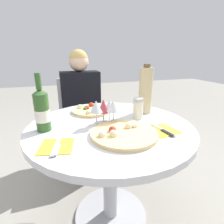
# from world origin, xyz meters

# --- Properties ---
(ground_plane) EXTENTS (12.00, 12.00, 0.00)m
(ground_plane) POSITION_xyz_m (0.00, 0.00, 0.00)
(ground_plane) COLOR gray
(ground_plane) RESTS_ON ground
(dining_table) EXTENTS (0.99, 0.99, 0.73)m
(dining_table) POSITION_xyz_m (0.00, 0.00, 0.57)
(dining_table) COLOR #B2B2B7
(dining_table) RESTS_ON ground_plane
(chair_behind_diner) EXTENTS (0.44, 0.44, 0.89)m
(chair_behind_diner) POSITION_xyz_m (-0.07, 0.85, 0.44)
(chair_behind_diner) COLOR silver
(chair_behind_diner) RESTS_ON ground_plane
(seated_diner) EXTENTS (0.37, 0.41, 1.18)m
(seated_diner) POSITION_xyz_m (-0.07, 0.71, 0.53)
(seated_diner) COLOR black
(seated_diner) RESTS_ON ground_plane
(pizza_large) EXTENTS (0.35, 0.35, 0.05)m
(pizza_large) POSITION_xyz_m (0.02, -0.17, 0.74)
(pizza_large) COLOR #E5C17F
(pizza_large) RESTS_ON dining_table
(pizza_small_far) EXTENTS (0.28, 0.28, 0.05)m
(pizza_small_far) POSITION_xyz_m (-0.07, 0.27, 0.75)
(pizza_small_far) COLOR #E5C17F
(pizza_small_far) RESTS_ON dining_table
(wine_bottle) EXTENTS (0.08, 0.08, 0.32)m
(wine_bottle) POSITION_xyz_m (-0.38, 0.03, 0.85)
(wine_bottle) COLOR #2D5623
(wine_bottle) RESTS_ON dining_table
(tall_carafe) EXTENTS (0.09, 0.09, 0.34)m
(tall_carafe) POSITION_xyz_m (0.30, 0.14, 0.90)
(tall_carafe) COLOR tan
(tall_carafe) RESTS_ON dining_table
(sugar_shaker) EXTENTS (0.07, 0.07, 0.14)m
(sugar_shaker) POSITION_xyz_m (0.20, 0.04, 0.80)
(sugar_shaker) COLOR silver
(sugar_shaker) RESTS_ON dining_table
(wine_glass_center) EXTENTS (0.07, 0.07, 0.15)m
(wine_glass_center) POSITION_xyz_m (-0.03, 0.03, 0.84)
(wine_glass_center) COLOR silver
(wine_glass_center) RESTS_ON dining_table
(wine_glass_front_right) EXTENTS (0.08, 0.08, 0.15)m
(wine_glass_front_right) POSITION_xyz_m (0.02, -0.00, 0.84)
(wine_glass_front_right) COLOR silver
(wine_glass_front_right) RESTS_ON dining_table
(wine_glass_front_left) EXTENTS (0.07, 0.07, 0.15)m
(wine_glass_front_left) POSITION_xyz_m (-0.09, -0.00, 0.85)
(wine_glass_front_left) COLOR silver
(wine_glass_front_left) RESTS_ON dining_table
(wine_glass_back_right) EXTENTS (0.08, 0.08, 0.13)m
(wine_glass_back_right) POSITION_xyz_m (0.02, 0.07, 0.83)
(wine_glass_back_right) COLOR silver
(wine_glass_back_right) RESTS_ON dining_table
(place_setting_left) EXTENTS (0.18, 0.19, 0.01)m
(place_setting_left) POSITION_xyz_m (-0.32, -0.19, 0.74)
(place_setting_left) COLOR yellow
(place_setting_left) RESTS_ON dining_table
(place_setting_right) EXTENTS (0.17, 0.19, 0.01)m
(place_setting_right) POSITION_xyz_m (0.25, -0.18, 0.74)
(place_setting_right) COLOR yellow
(place_setting_right) RESTS_ON dining_table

